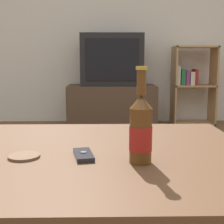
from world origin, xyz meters
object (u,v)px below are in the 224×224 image
(television, at_px, (112,60))
(beer_bottle, at_px, (141,129))
(tv_stand, at_px, (112,106))
(cell_phone, at_px, (83,155))
(bookshelf, at_px, (191,83))

(television, height_order, beer_bottle, television)
(tv_stand, distance_m, beer_bottle, 2.85)
(tv_stand, bearing_deg, cell_phone, -92.82)
(beer_bottle, relative_size, cell_phone, 2.16)
(tv_stand, relative_size, beer_bottle, 3.74)
(beer_bottle, bearing_deg, television, 90.63)
(beer_bottle, distance_m, cell_phone, 0.20)
(tv_stand, bearing_deg, bookshelf, 6.12)
(television, relative_size, bookshelf, 0.76)
(tv_stand, distance_m, cell_phone, 2.79)
(television, relative_size, cell_phone, 5.63)
(television, xyz_separation_m, beer_bottle, (0.03, -2.83, -0.21))
(television, bearing_deg, cell_phone, -92.83)
(television, bearing_deg, bookshelf, 6.35)
(bookshelf, relative_size, cell_phone, 7.42)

